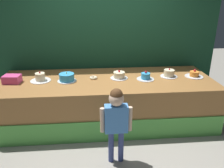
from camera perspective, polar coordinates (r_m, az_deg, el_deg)
The scene contains 12 objects.
ground_plane at distance 3.52m, azimuth -0.61°, elevation -14.12°, with size 12.00×12.00×0.00m, color gray.
stage_platform at distance 3.85m, azimuth -1.35°, elevation -4.19°, with size 3.50×1.26×0.76m.
curtain_backdrop at distance 4.26m, azimuth -2.13°, elevation 12.21°, with size 4.28×0.08×2.73m, color #19472D.
child_figure at distance 2.79m, azimuth 1.07°, elevation -8.16°, with size 0.40×0.18×1.03m.
pink_box at distance 3.88m, azimuth -23.94°, elevation 1.14°, with size 0.26×0.19×0.12m, color #E1478A.
donut at distance 3.75m, azimuth -4.71°, elevation 1.61°, with size 0.13×0.13×0.04m, color beige.
cake_far_left at distance 3.80m, azimuth -17.65°, elevation 1.51°, with size 0.32×0.32×0.16m.
cake_left at distance 3.68m, azimuth -11.34°, elevation 1.61°, with size 0.30×0.30×0.17m.
cake_center_left at distance 3.74m, azimuth 1.81°, elevation 2.18°, with size 0.29×0.29×0.14m.
cake_center_right at distance 3.74m, azimuth 8.47°, elevation 1.83°, with size 0.28×0.28×0.15m.
cake_right at distance 3.94m, azimuth 14.20°, elevation 2.56°, with size 0.29×0.29×0.15m.
cake_far_right at distance 4.07m, azimuth 20.04°, elevation 2.25°, with size 0.30×0.30×0.13m.
Camera 1 is at (-0.22, -2.86, 2.04)m, focal length 36.21 mm.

